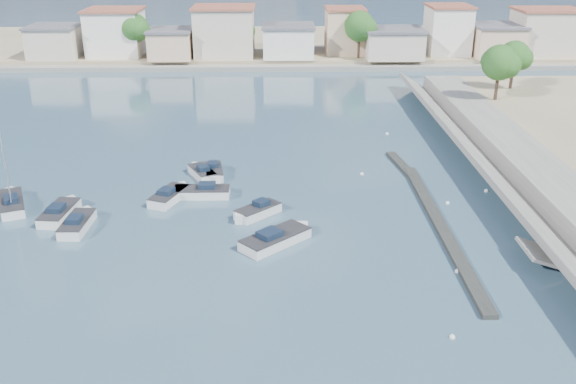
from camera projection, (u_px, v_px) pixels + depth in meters
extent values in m
plane|color=#2D465B|center=(326.00, 122.00, 78.88)|extent=(400.00, 400.00, 0.00)
cube|color=slate|center=(569.00, 202.00, 53.91)|extent=(5.00, 90.00, 1.80)
cube|color=slate|center=(517.00, 202.00, 53.84)|extent=(4.17, 90.00, 2.86)
cube|color=slate|center=(558.00, 259.00, 45.72)|extent=(5.31, 3.50, 1.94)
cube|color=black|center=(441.00, 226.00, 51.23)|extent=(1.00, 26.00, 0.35)
cube|color=black|center=(402.00, 166.00, 64.16)|extent=(2.00, 8.05, 0.30)
cube|color=gray|center=(307.00, 44.00, 126.62)|extent=(160.00, 40.00, 1.40)
cube|color=slate|center=(313.00, 68.00, 107.35)|extent=(160.00, 2.50, 0.80)
cube|color=beige|center=(55.00, 42.00, 109.89)|extent=(8.00, 8.00, 5.00)
cube|color=#595960|center=(53.00, 26.00, 108.86)|extent=(8.48, 8.48, 0.35)
cube|color=white|center=(116.00, 33.00, 111.42)|extent=(9.00, 9.00, 7.50)
cube|color=#99513D|center=(113.00, 10.00, 109.92)|extent=(9.54, 9.54, 0.35)
cube|color=beige|center=(171.00, 44.00, 109.39)|extent=(7.00, 8.00, 4.50)
cube|color=#595960|center=(170.00, 30.00, 108.46)|extent=(7.42, 8.48, 0.35)
cube|color=beige|center=(224.00, 32.00, 110.72)|extent=(10.00, 9.00, 8.00)
cube|color=#99513D|center=(224.00, 7.00, 109.12)|extent=(10.60, 9.54, 0.35)
cube|color=white|center=(288.00, 42.00, 110.55)|extent=(8.50, 8.50, 5.00)
cube|color=#595960|center=(288.00, 26.00, 109.53)|extent=(9.01, 9.01, 0.35)
cube|color=beige|center=(344.00, 31.00, 113.01)|extent=(6.50, 7.50, 7.50)
cube|color=#99513D|center=(345.00, 8.00, 111.50)|extent=(6.89, 7.95, 0.35)
cube|color=beige|center=(393.00, 44.00, 110.03)|extent=(9.50, 9.00, 4.50)
cube|color=#595960|center=(394.00, 29.00, 109.09)|extent=(10.07, 9.54, 0.35)
cube|color=white|center=(448.00, 31.00, 112.29)|extent=(7.00, 8.00, 8.00)
cube|color=#99513D|center=(450.00, 6.00, 110.69)|extent=(7.42, 8.48, 0.35)
cube|color=beige|center=(495.00, 41.00, 111.15)|extent=(8.00, 9.00, 5.00)
cube|color=#595960|center=(497.00, 25.00, 110.12)|extent=(8.48, 9.54, 0.35)
cube|color=beige|center=(546.00, 33.00, 111.74)|extent=(10.50, 8.50, 7.50)
cube|color=#99513D|center=(549.00, 9.00, 110.24)|extent=(11.13, 9.01, 0.35)
cylinder|color=#38281E|center=(136.00, 48.00, 109.51)|extent=(0.44, 0.44, 3.38)
sphere|color=#214D19|center=(135.00, 28.00, 108.23)|extent=(4.80, 4.80, 4.80)
sphere|color=#214D19|center=(139.00, 30.00, 107.78)|extent=(3.60, 3.60, 3.60)
sphere|color=#214D19|center=(131.00, 27.00, 108.58)|extent=(3.30, 3.30, 3.30)
cylinder|color=#38281E|center=(243.00, 46.00, 112.67)|extent=(0.44, 0.44, 2.93)
sphere|color=#214D19|center=(242.00, 29.00, 111.56)|extent=(4.16, 4.16, 4.16)
sphere|color=#214D19|center=(246.00, 31.00, 111.16)|extent=(3.12, 3.12, 3.12)
sphere|color=#214D19|center=(238.00, 28.00, 111.86)|extent=(2.86, 2.86, 2.86)
cylinder|color=#38281E|center=(359.00, 48.00, 109.18)|extent=(0.44, 0.44, 3.60)
sphere|color=#214D19|center=(360.00, 26.00, 107.81)|extent=(5.12, 5.12, 5.12)
sphere|color=#214D19|center=(366.00, 28.00, 107.33)|extent=(3.84, 3.84, 3.84)
sphere|color=#214D19|center=(355.00, 25.00, 108.18)|extent=(3.52, 3.52, 3.52)
cylinder|color=#38281E|center=(448.00, 46.00, 112.30)|extent=(0.44, 0.44, 3.15)
sphere|color=#214D19|center=(449.00, 27.00, 111.10)|extent=(4.48, 4.48, 4.48)
sphere|color=#214D19|center=(455.00, 29.00, 110.68)|extent=(3.36, 3.36, 3.36)
sphere|color=#214D19|center=(445.00, 26.00, 111.42)|extent=(3.08, 3.08, 3.08)
cylinder|color=#38281E|center=(540.00, 48.00, 111.73)|extent=(0.44, 0.44, 2.70)
sphere|color=#214D19|center=(542.00, 32.00, 110.70)|extent=(3.84, 3.84, 3.84)
sphere|color=#214D19|center=(548.00, 33.00, 110.34)|extent=(2.88, 2.88, 2.88)
sphere|color=#214D19|center=(538.00, 31.00, 110.98)|extent=(2.64, 2.64, 2.64)
cylinder|color=#38281E|center=(496.00, 87.00, 81.64)|extent=(0.44, 0.44, 3.15)
sphere|color=#214D19|center=(500.00, 63.00, 80.45)|extent=(4.48, 4.48, 4.48)
sphere|color=#214D19|center=(507.00, 65.00, 80.02)|extent=(3.36, 3.36, 3.36)
sphere|color=#214D19|center=(493.00, 61.00, 80.77)|extent=(3.08, 3.08, 3.08)
cylinder|color=#38281E|center=(512.00, 78.00, 87.29)|extent=(0.44, 0.44, 2.93)
sphere|color=#214D19|center=(514.00, 56.00, 86.18)|extent=(4.16, 4.16, 4.16)
sphere|color=#214D19|center=(521.00, 58.00, 85.79)|extent=(3.12, 3.12, 3.12)
sphere|color=#214D19|center=(509.00, 55.00, 86.48)|extent=(2.86, 2.86, 2.86)
cube|color=silver|center=(77.00, 225.00, 51.04)|extent=(1.97, 4.61, 1.00)
cube|color=silver|center=(85.00, 215.00, 52.84)|extent=(1.77, 1.77, 1.00)
cube|color=#262628|center=(77.00, 220.00, 50.85)|extent=(2.00, 4.61, 0.08)
cube|color=#142032|center=(74.00, 219.00, 50.34)|extent=(1.16, 1.41, 0.48)
cube|color=silver|center=(169.00, 197.00, 56.34)|extent=(3.30, 4.85, 1.00)
cube|color=silver|center=(180.00, 189.00, 58.01)|extent=(1.70, 1.70, 1.00)
cube|color=#262628|center=(169.00, 192.00, 56.15)|extent=(3.33, 4.86, 0.08)
cube|color=#142032|center=(166.00, 191.00, 55.67)|extent=(1.53, 1.66, 0.48)
cube|color=silver|center=(202.00, 193.00, 57.15)|extent=(4.93, 1.88, 1.00)
cube|color=silver|center=(178.00, 194.00, 57.11)|extent=(1.87, 1.87, 1.00)
cube|color=#262628|center=(202.00, 188.00, 56.95)|extent=(4.93, 1.92, 0.08)
cube|color=#142032|center=(207.00, 186.00, 56.87)|extent=(1.48, 1.16, 0.48)
cube|color=silver|center=(258.00, 212.00, 53.37)|extent=(4.02, 3.95, 1.00)
cube|color=silver|center=(242.00, 218.00, 52.26)|extent=(1.18, 1.18, 1.00)
cube|color=#262628|center=(258.00, 207.00, 53.18)|extent=(4.04, 3.97, 0.08)
cube|color=#142032|center=(261.00, 203.00, 53.35)|extent=(1.57, 1.56, 0.48)
cube|color=silver|center=(60.00, 214.00, 53.03)|extent=(2.36, 4.97, 1.00)
cube|color=silver|center=(69.00, 204.00, 54.93)|extent=(1.90, 1.90, 1.00)
cube|color=#262628|center=(59.00, 209.00, 52.83)|extent=(2.40, 4.98, 0.08)
cube|color=#142032|center=(56.00, 208.00, 52.30)|extent=(1.32, 1.55, 0.48)
cube|color=silver|center=(202.00, 174.00, 61.59)|extent=(3.16, 4.23, 1.00)
cube|color=silver|center=(196.00, 169.00, 62.97)|extent=(1.41, 1.41, 1.00)
cube|color=#262628|center=(202.00, 169.00, 61.40)|extent=(3.19, 4.24, 0.08)
cube|color=#142032|center=(203.00, 168.00, 60.98)|extent=(1.40, 1.49, 0.48)
cube|color=silver|center=(214.00, 173.00, 61.84)|extent=(2.13, 4.28, 1.00)
cube|color=silver|center=(215.00, 180.00, 60.23)|extent=(1.53, 1.53, 1.00)
cube|color=#262628|center=(214.00, 168.00, 61.65)|extent=(2.16, 4.28, 0.08)
cube|color=#142032|center=(213.00, 164.00, 61.93)|extent=(1.13, 1.35, 0.48)
cube|color=silver|center=(275.00, 240.00, 48.60)|extent=(5.62, 5.44, 1.00)
cube|color=silver|center=(298.00, 231.00, 50.14)|extent=(1.62, 1.62, 1.00)
cube|color=#262628|center=(275.00, 235.00, 48.41)|extent=(5.65, 5.47, 0.08)
cube|color=#142032|center=(270.00, 234.00, 47.96)|extent=(2.17, 2.15, 0.48)
cube|color=silver|center=(12.00, 205.00, 54.82)|extent=(3.82, 5.78, 1.00)
cube|color=silver|center=(11.00, 195.00, 56.86)|extent=(1.69, 1.69, 1.00)
cube|color=#262628|center=(11.00, 199.00, 54.63)|extent=(3.86, 5.79, 0.08)
cube|color=#142032|center=(11.00, 199.00, 54.07)|extent=(1.69, 1.96, 0.48)
cylinder|color=silver|center=(3.00, 155.00, 53.09)|extent=(0.12, 0.12, 8.00)
cylinder|color=silver|center=(10.00, 197.00, 53.35)|extent=(1.01, 2.24, 0.08)
sphere|color=white|center=(457.00, 271.00, 44.74)|extent=(0.38, 0.38, 0.38)
sphere|color=white|center=(448.00, 203.00, 55.76)|extent=(0.38, 0.38, 0.38)
sphere|color=white|center=(452.00, 337.00, 37.58)|extent=(0.38, 0.38, 0.38)
sphere|color=white|center=(486.00, 191.00, 58.34)|extent=(0.38, 0.38, 0.38)
sphere|color=white|center=(362.00, 174.00, 62.28)|extent=(0.38, 0.38, 0.38)
sphere|color=white|center=(387.00, 134.00, 74.35)|extent=(0.38, 0.38, 0.38)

